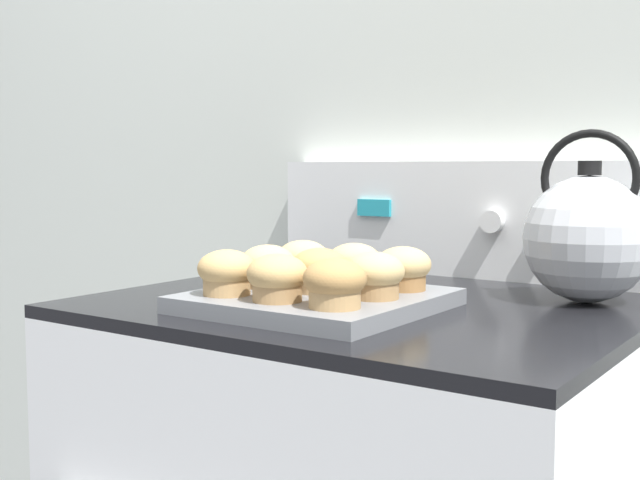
{
  "coord_description": "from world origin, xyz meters",
  "views": [
    {
      "loc": [
        0.58,
        -0.64,
        1.12
      ],
      "look_at": [
        -0.04,
        0.25,
        1.02
      ],
      "focal_mm": 45.0,
      "sensor_mm": 36.0,
      "label": 1
    }
  ],
  "objects": [
    {
      "name": "muffin_r1_c1",
      "position": [
        -0.02,
        0.23,
        0.98
      ],
      "size": [
        0.08,
        0.08,
        0.06
      ],
      "color": "tan",
      "rests_on": "muffin_pan"
    },
    {
      "name": "muffin_r1_c0",
      "position": [
        -0.1,
        0.22,
        0.98
      ],
      "size": [
        0.08,
        0.08,
        0.06
      ],
      "color": "#A37A4C",
      "rests_on": "muffin_pan"
    },
    {
      "name": "muffin_pan",
      "position": [
        -0.02,
        0.23,
        0.94
      ],
      "size": [
        0.3,
        0.3,
        0.02
      ],
      "color": "slate",
      "rests_on": "stove_range"
    },
    {
      "name": "wall_back",
      "position": [
        0.0,
        0.69,
        1.2
      ],
      "size": [
        8.0,
        0.05,
        2.4
      ],
      "color": "silver",
      "rests_on": "ground_plane"
    },
    {
      "name": "tea_kettle",
      "position": [
        0.26,
        0.48,
        1.02
      ],
      "size": [
        0.2,
        0.18,
        0.24
      ],
      "color": "silver",
      "rests_on": "stove_range"
    },
    {
      "name": "muffin_r1_c2",
      "position": [
        0.07,
        0.23,
        0.98
      ],
      "size": [
        0.08,
        0.08,
        0.06
      ],
      "color": "#A37A4C",
      "rests_on": "muffin_pan"
    },
    {
      "name": "muffin_r2_c1",
      "position": [
        -0.02,
        0.31,
        0.98
      ],
      "size": [
        0.08,
        0.08,
        0.06
      ],
      "color": "tan",
      "rests_on": "muffin_pan"
    },
    {
      "name": "muffin_r0_c2",
      "position": [
        0.06,
        0.14,
        0.98
      ],
      "size": [
        0.08,
        0.08,
        0.06
      ],
      "color": "tan",
      "rests_on": "muffin_pan"
    },
    {
      "name": "muffin_r2_c0",
      "position": [
        -0.11,
        0.31,
        0.98
      ],
      "size": [
        0.08,
        0.08,
        0.06
      ],
      "color": "tan",
      "rests_on": "muffin_pan"
    },
    {
      "name": "control_panel",
      "position": [
        0.0,
        0.64,
        1.03
      ],
      "size": [
        0.73,
        0.07,
        0.2
      ],
      "color": "white",
      "rests_on": "stove_range"
    },
    {
      "name": "muffin_r0_c0",
      "position": [
        -0.11,
        0.14,
        0.98
      ],
      "size": [
        0.08,
        0.08,
        0.06
      ],
      "color": "tan",
      "rests_on": "muffin_pan"
    },
    {
      "name": "muffin_r2_c2",
      "position": [
        0.06,
        0.31,
        0.98
      ],
      "size": [
        0.08,
        0.08,
        0.06
      ],
      "color": "olive",
      "rests_on": "muffin_pan"
    },
    {
      "name": "muffin_r0_c1",
      "position": [
        -0.02,
        0.14,
        0.98
      ],
      "size": [
        0.08,
        0.08,
        0.06
      ],
      "color": "#A37A4C",
      "rests_on": "muffin_pan"
    }
  ]
}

